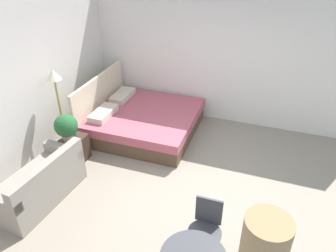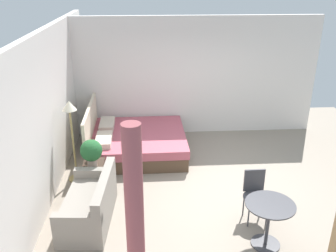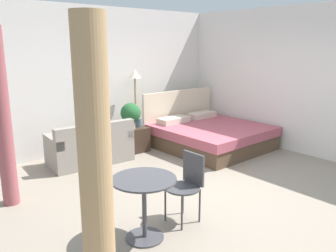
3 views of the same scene
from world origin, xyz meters
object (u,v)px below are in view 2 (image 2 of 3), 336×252
couch (90,205)px  vase (91,156)px  floor_lamp (71,120)px  potted_plant (91,151)px  bed (135,142)px  cafe_chair_near_window (255,191)px  balcony_table (269,216)px  nightstand (94,175)px

couch → vase: (1.14, 0.11, 0.29)m
couch → floor_lamp: size_ratio=0.93×
potted_plant → bed: bearing=-26.4°
couch → vase: 1.18m
bed → cafe_chair_near_window: size_ratio=2.50×
couch → balcony_table: couch is taller
nightstand → floor_lamp: bearing=53.4°
couch → floor_lamp: bearing=19.0°
bed → vase: bearing=148.0°
cafe_chair_near_window → potted_plant: bearing=69.5°
floor_lamp → balcony_table: (-2.05, -3.09, -0.74)m
vase → balcony_table: 3.34m
potted_plant → couch: bearing=-176.0°
couch → vase: size_ratio=8.87×
bed → floor_lamp: (-1.07, 1.11, 0.97)m
couch → bed: bearing=-15.5°
nightstand → vase: (0.12, 0.05, 0.33)m
potted_plant → floor_lamp: (0.39, 0.39, 0.45)m
potted_plant → vase: size_ratio=3.04×
bed → potted_plant: 1.71m
nightstand → floor_lamp: floor_lamp is taller
potted_plant → balcony_table: 3.19m
bed → nightstand: size_ratio=4.30×
balcony_table → potted_plant: bearing=58.4°
cafe_chair_near_window → floor_lamp: bearing=65.6°
bed → vase: (-1.24, 0.77, 0.30)m
nightstand → potted_plant: 0.55m
nightstand → balcony_table: balcony_table is taller
potted_plant → vase: potted_plant is taller
couch → potted_plant: 1.05m
bed → potted_plant: (-1.46, 0.72, 0.52)m
floor_lamp → cafe_chair_near_window: 3.46m
bed → floor_lamp: bearing=134.0°
potted_plant → cafe_chair_near_window: potted_plant is taller
nightstand → balcony_table: bearing=-123.2°
vase → potted_plant: bearing=-167.3°
nightstand → cafe_chair_near_window: (-1.11, -2.70, 0.26)m
nightstand → bed: bearing=-28.1°
couch → cafe_chair_near_window: cafe_chair_near_window is taller
balcony_table → cafe_chair_near_window: cafe_chair_near_window is taller
couch → potted_plant: (0.92, 0.06, 0.51)m
bed → balcony_table: (-3.13, -1.98, 0.23)m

